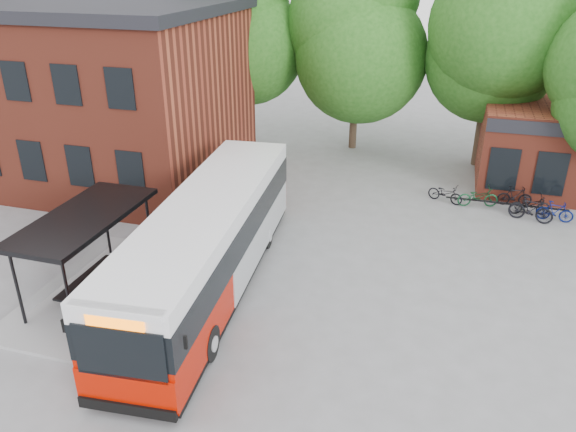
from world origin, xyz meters
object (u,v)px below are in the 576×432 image
(city_bus, at_px, (209,245))
(bicycle_2, at_px, (478,197))
(bicycle_0, at_px, (445,193))
(bicycle_7, at_px, (555,211))
(bicycle_4, at_px, (530,205))
(bus_shelter, at_px, (89,254))
(bicycle_5, at_px, (531,209))
(bicycle_3, at_px, (515,196))

(city_bus, relative_size, bicycle_2, 7.09)
(bicycle_0, height_order, bicycle_7, bicycle_7)
(bicycle_4, relative_size, bicycle_7, 1.16)
(bicycle_0, xyz_separation_m, bicycle_7, (4.60, -0.76, 0.01))
(bicycle_0, relative_size, bicycle_4, 0.96)
(bicycle_0, height_order, bicycle_2, bicycle_2)
(bus_shelter, xyz_separation_m, bicycle_2, (12.56, 11.16, -0.98))
(bus_shelter, distance_m, bicycle_0, 15.85)
(bicycle_4, bearing_deg, bicycle_5, 166.26)
(bicycle_0, bearing_deg, bicycle_5, -84.13)
(bus_shelter, bearing_deg, bicycle_4, 36.50)
(bicycle_2, height_order, bicycle_7, bicycle_2)
(bicycle_4, distance_m, bicycle_7, 1.07)
(bicycle_0, relative_size, bicycle_2, 0.93)
(city_bus, bearing_deg, bicycle_7, 31.99)
(city_bus, height_order, bicycle_5, city_bus)
(bicycle_3, distance_m, bicycle_4, 1.00)
(bus_shelter, height_order, bicycle_4, bus_shelter)
(city_bus, distance_m, bicycle_7, 15.09)
(city_bus, xyz_separation_m, bicycle_3, (10.47, 10.29, -1.16))
(bicycle_2, distance_m, bicycle_5, 2.37)
(bicycle_2, bearing_deg, bicycle_7, -116.00)
(city_bus, xyz_separation_m, bicycle_4, (11.04, 9.47, -1.17))
(bus_shelter, height_order, bicycle_2, bus_shelter)
(bicycle_3, bearing_deg, bus_shelter, 122.41)
(city_bus, relative_size, bicycle_7, 8.52)
(bus_shelter, relative_size, bicycle_5, 3.82)
(bus_shelter, xyz_separation_m, bicycle_0, (11.12, 11.24, -1.01))
(bicycle_0, bearing_deg, bicycle_4, -73.01)
(bicycle_0, xyz_separation_m, bicycle_3, (3.04, 0.48, 0.02))
(bicycle_3, xyz_separation_m, bicycle_4, (0.57, -0.82, -0.00))
(city_bus, distance_m, bicycle_3, 14.72)
(bus_shelter, distance_m, bicycle_4, 18.36)
(bicycle_5, distance_m, bicycle_7, 1.06)
(bus_shelter, relative_size, city_bus, 0.55)
(bicycle_2, xyz_separation_m, bicycle_3, (1.61, 0.57, -0.01))
(bus_shelter, height_order, city_bus, city_bus)
(bicycle_7, bearing_deg, city_bus, 132.47)
(bus_shelter, bearing_deg, bicycle_7, 33.70)
(bus_shelter, relative_size, bicycle_7, 4.66)
(bus_shelter, bearing_deg, bicycle_5, 34.67)
(city_bus, height_order, bicycle_4, city_bus)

